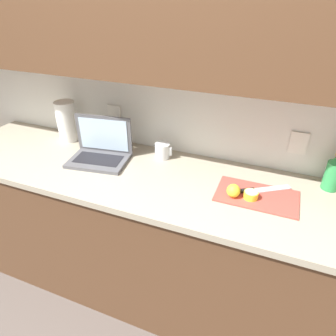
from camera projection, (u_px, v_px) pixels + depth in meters
name	position (u px, v px, depth m)	size (l,w,h in m)	color
ground_plane	(152.00, 287.00, 2.11)	(12.00, 12.00, 0.00)	#564C47
wall_back	(164.00, 45.00, 1.50)	(5.20, 0.38, 2.60)	white
counter_unit	(147.00, 236.00, 1.87)	(2.54, 0.64, 0.94)	brown
laptop	(101.00, 150.00, 1.75)	(0.37, 0.28, 0.24)	#515156
cutting_board	(257.00, 196.00, 1.45)	(0.39, 0.23, 0.01)	#D1473D
knife	(251.00, 190.00, 1.47)	(0.27, 0.19, 0.02)	silver
lemon_half_cut	(251.00, 195.00, 1.42)	(0.07, 0.07, 0.04)	yellow
lemon_whole_beside	(233.00, 191.00, 1.43)	(0.07, 0.07, 0.07)	yellow
bottle_green_soda	(334.00, 173.00, 1.47)	(0.08, 0.08, 0.21)	#2D934C
measuring_cup	(162.00, 151.00, 1.77)	(0.11, 0.09, 0.09)	silver
paper_towel_roll	(67.00, 121.00, 1.93)	(0.13, 0.13, 0.26)	white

